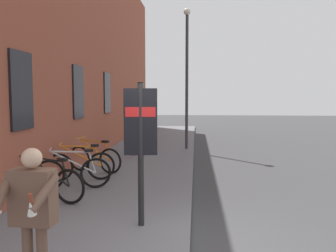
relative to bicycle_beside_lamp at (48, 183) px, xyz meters
name	(u,v)px	position (x,y,z in m)	size (l,w,h in m)	color
ground	(225,169)	(4.08, -3.94, -0.51)	(60.00, 60.00, 0.00)	#38383A
sidewalk_pavement	(147,155)	(6.08, -1.19, -0.45)	(24.00, 3.50, 0.12)	slate
station_facade	(98,48)	(7.07, 0.86, 3.66)	(22.00, 0.65, 8.35)	brown
bicycle_beside_lamp	(48,183)	(0.00, 0.00, 0.00)	(0.62, 1.72, 0.97)	black
bicycle_by_door	(73,173)	(0.97, -0.18, 0.00)	(0.68, 1.70, 0.97)	black
bicycle_under_window	(81,166)	(1.82, -0.08, 0.00)	(0.60, 1.73, 0.97)	black
bicycle_nearest_sign	(95,159)	(2.82, -0.16, 0.00)	(0.71, 1.69, 0.97)	black
transit_info_sign	(141,131)	(-1.16, -2.11, 1.21)	(0.13, 0.55, 2.40)	black
pedestrian_crossing_street	(134,130)	(5.70, -0.78, 0.54)	(0.43, 0.49, 1.52)	#723F72
tourist_with_hotdogs	(32,206)	(-3.36, -1.28, 0.62)	(0.58, 0.63, 1.63)	brown
street_lamp	(187,67)	(7.50, -2.64, 2.92)	(0.28, 0.28, 5.64)	#333338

